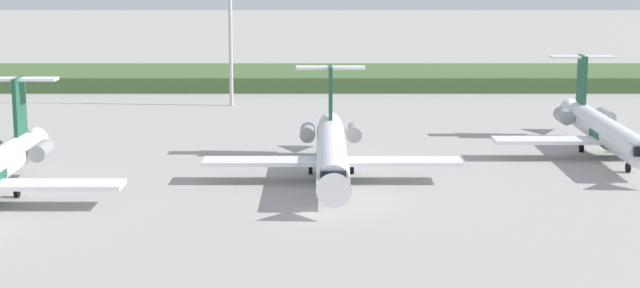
{
  "coord_description": "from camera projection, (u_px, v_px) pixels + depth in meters",
  "views": [
    {
      "loc": [
        -0.16,
        -78.78,
        20.25
      ],
      "look_at": [
        0.0,
        14.13,
        3.0
      ],
      "focal_mm": 58.88,
      "sensor_mm": 36.0,
      "label": 1
    }
  ],
  "objects": [
    {
      "name": "ground_plane",
      "position": [
        320.0,
        145.0,
        110.65
      ],
      "size": [
        500.0,
        500.0,
        0.0
      ],
      "primitive_type": "plane",
      "color": "#9E9B96"
    },
    {
      "name": "grass_berm",
      "position": [
        319.0,
        78.0,
        159.23
      ],
      "size": [
        320.0,
        20.0,
        2.23
      ],
      "primitive_type": "cube",
      "color": "#426033",
      "rests_on": "ground"
    },
    {
      "name": "regional_jet_second",
      "position": [
        330.0,
        150.0,
        94.0
      ],
      "size": [
        22.81,
        31.0,
        9.0
      ],
      "color": "white",
      "rests_on": "ground"
    },
    {
      "name": "regional_jet_third",
      "position": [
        604.0,
        131.0,
        104.27
      ],
      "size": [
        22.81,
        31.0,
        9.0
      ],
      "color": "white",
      "rests_on": "ground"
    },
    {
      "name": "antenna_mast",
      "position": [
        229.0,
        36.0,
        136.67
      ],
      "size": [
        4.4,
        0.5,
        21.92
      ],
      "color": "#B2B2B7",
      "rests_on": "ground"
    }
  ]
}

